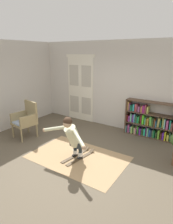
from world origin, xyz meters
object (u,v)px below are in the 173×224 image
(skis_pair, at_px, (79,156))
(person_skier, at_px, (72,135))
(wicker_chair, at_px, (26,119))
(bookshelf, at_px, (148,122))

(skis_pair, xyz_separation_m, person_skier, (-0.03, -0.21, 0.63))
(wicker_chair, distance_m, person_skier, 2.05)
(wicker_chair, xyz_separation_m, person_skier, (2.02, -0.33, 0.07))
(wicker_chair, distance_m, skis_pair, 2.13)
(bookshelf, height_order, skis_pair, bookshelf)
(person_skier, bearing_deg, bookshelf, 65.94)
(person_skier, bearing_deg, wicker_chair, 170.77)
(person_skier, bearing_deg, skis_pair, 80.83)
(bookshelf, distance_m, person_skier, 2.64)
(bookshelf, bearing_deg, skis_pair, -115.31)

